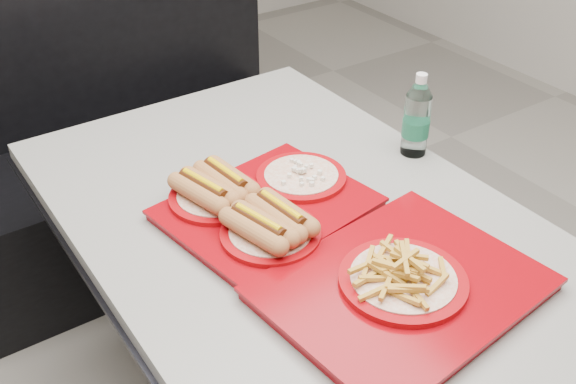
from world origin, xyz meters
TOP-DOWN VIEW (x-y plane):
  - diner_table at (0.00, 0.00)m, footprint 0.92×1.42m
  - booth_bench at (0.00, 1.09)m, footprint 1.30×0.57m
  - tray_near at (-0.07, 0.06)m, footprint 0.48×0.41m
  - tray_far at (0.02, -0.31)m, footprint 0.54×0.45m
  - water_bottle at (0.41, 0.07)m, footprint 0.07×0.07m

SIDE VIEW (x-z plane):
  - booth_bench at x=0.00m, z-range -0.27..1.08m
  - diner_table at x=0.00m, z-range 0.21..0.96m
  - tray_far at x=0.02m, z-range 0.73..0.83m
  - tray_near at x=-0.07m, z-range 0.74..0.83m
  - water_bottle at x=0.41m, z-range 0.74..0.95m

